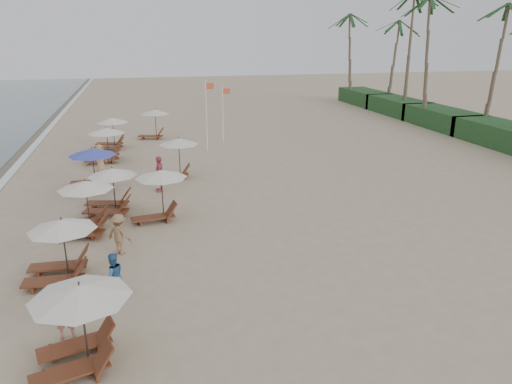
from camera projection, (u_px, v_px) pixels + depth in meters
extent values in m
plane|color=tan|center=(259.00, 269.00, 16.72)|extent=(160.00, 160.00, 0.00)
cube|color=#193D1C|center=(504.00, 135.00, 34.85)|extent=(3.20, 8.00, 1.60)
cube|color=#193D1C|center=(442.00, 118.00, 41.76)|extent=(3.20, 8.00, 1.60)
cube|color=#193D1C|center=(398.00, 106.00, 48.68)|extent=(3.20, 8.00, 1.60)
cube|color=#193D1C|center=(365.00, 97.00, 55.60)|extent=(3.20, 8.00, 1.60)
cylinder|color=brown|center=(490.00, 73.00, 37.00)|extent=(0.36, 0.36, 9.80)
cylinder|color=brown|center=(431.00, 64.00, 41.26)|extent=(0.36, 0.36, 10.60)
cylinder|color=brown|center=(409.00, 57.00, 46.14)|extent=(0.36, 0.36, 11.40)
cylinder|color=brown|center=(389.00, 66.00, 51.51)|extent=(0.36, 0.36, 9.00)
cylinder|color=brown|center=(353.00, 60.00, 55.77)|extent=(0.36, 0.36, 9.80)
cylinder|color=black|center=(84.00, 327.00, 11.57)|extent=(0.05, 0.05, 2.12)
cone|color=silver|center=(80.00, 292.00, 11.27)|extent=(2.41, 2.41, 0.35)
cylinder|color=black|center=(65.00, 251.00, 15.74)|extent=(0.05, 0.05, 2.03)
cone|color=silver|center=(62.00, 225.00, 15.45)|extent=(2.18, 2.18, 0.35)
cylinder|color=black|center=(88.00, 208.00, 19.46)|extent=(0.05, 0.05, 2.14)
cone|color=silver|center=(85.00, 185.00, 19.16)|extent=(2.22, 2.22, 0.35)
cylinder|color=black|center=(114.00, 191.00, 21.78)|extent=(0.05, 0.05, 1.99)
cone|color=silver|center=(112.00, 172.00, 21.50)|extent=(2.18, 2.18, 0.35)
cylinder|color=black|center=(94.00, 170.00, 24.98)|extent=(0.05, 0.05, 2.10)
cone|color=#3D47B7|center=(92.00, 152.00, 24.68)|extent=(2.44, 2.44, 0.35)
cylinder|color=black|center=(108.00, 145.00, 30.60)|extent=(0.05, 0.05, 2.07)
cone|color=silver|center=(106.00, 131.00, 30.31)|extent=(2.34, 2.34, 0.35)
cylinder|color=black|center=(114.00, 134.00, 34.02)|extent=(0.05, 0.05, 2.12)
cone|color=silver|center=(112.00, 120.00, 33.72)|extent=(2.19, 2.19, 0.35)
cylinder|color=black|center=(162.00, 195.00, 20.95)|extent=(0.05, 0.05, 2.15)
cone|color=silver|center=(161.00, 174.00, 20.65)|extent=(2.24, 2.24, 0.35)
cylinder|color=black|center=(179.00, 158.00, 27.19)|extent=(0.05, 0.05, 2.15)
cone|color=silver|center=(179.00, 141.00, 26.89)|extent=(2.24, 2.24, 0.35)
cylinder|color=black|center=(156.00, 124.00, 37.44)|extent=(0.05, 0.05, 2.15)
cone|color=silver|center=(155.00, 112.00, 37.14)|extent=(2.24, 2.24, 0.35)
imported|color=#B47562|center=(65.00, 311.00, 12.66)|extent=(0.61, 0.40, 1.66)
imported|color=#316094|center=(113.00, 276.00, 14.66)|extent=(0.87, 0.78, 1.50)
imported|color=#876344|center=(119.00, 234.00, 17.63)|extent=(1.16, 1.06, 1.56)
imported|color=#C85060|center=(160.00, 174.00, 24.70)|extent=(0.46, 1.10, 1.87)
imported|color=#A7805B|center=(101.00, 159.00, 27.99)|extent=(0.90, 0.99, 1.71)
cylinder|color=silver|center=(206.00, 116.00, 32.81)|extent=(0.08, 0.08, 4.84)
cube|color=#CA4A25|center=(210.00, 86.00, 32.25)|extent=(0.55, 0.02, 0.40)
cylinder|color=silver|center=(223.00, 114.00, 35.76)|extent=(0.08, 0.08, 4.17)
cube|color=#CA4A25|center=(226.00, 91.00, 35.30)|extent=(0.55, 0.02, 0.40)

